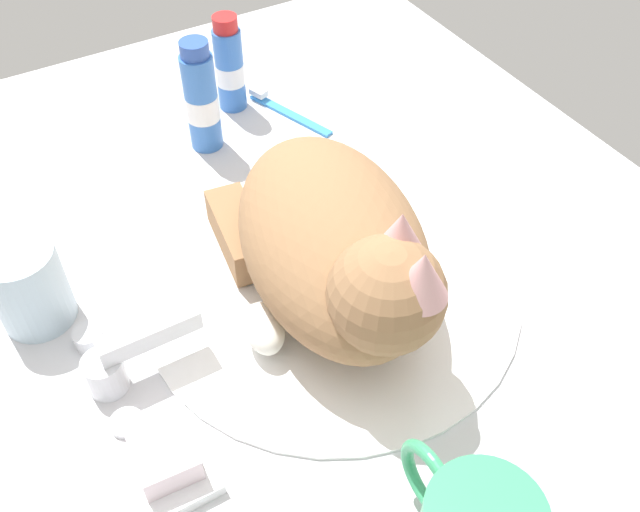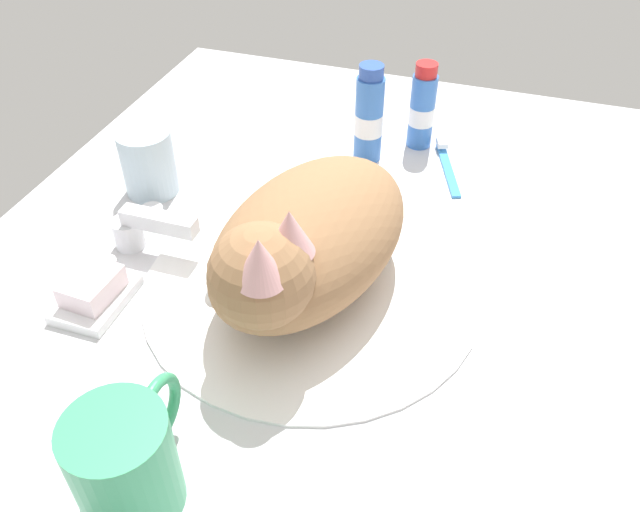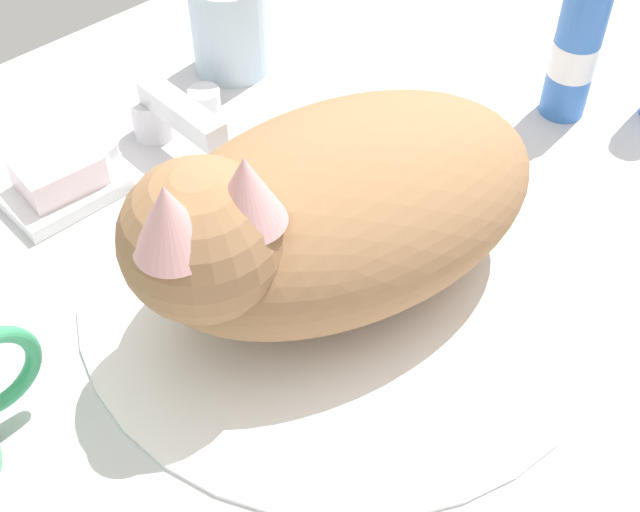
{
  "view_description": "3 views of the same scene",
  "coord_description": "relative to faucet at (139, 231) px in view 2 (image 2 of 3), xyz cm",
  "views": [
    {
      "loc": [
        -39.85,
        24.25,
        53.71
      ],
      "look_at": [
        -0.14,
        1.33,
        5.56
      ],
      "focal_mm": 40.01,
      "sensor_mm": 36.0,
      "label": 1
    },
    {
      "loc": [
        -49.64,
        -17.24,
        49.51
      ],
      "look_at": [
        -0.32,
        -1.05,
        4.92
      ],
      "focal_mm": 36.41,
      "sensor_mm": 36.0,
      "label": 2
    },
    {
      "loc": [
        -28.94,
        -28.44,
        44.92
      ],
      "look_at": [
        -2.56,
        -0.33,
        4.42
      ],
      "focal_mm": 47.56,
      "sensor_mm": 36.0,
      "label": 3
    }
  ],
  "objects": [
    {
      "name": "faucet",
      "position": [
        0.0,
        0.0,
        0.0
      ],
      "size": [
        13.45,
        10.9,
        5.64
      ],
      "color": "silver",
      "rests_on": "ground_plane"
    },
    {
      "name": "mouthwash_bottle",
      "position": [
        33.57,
        -26.44,
        3.27
      ],
      "size": [
        3.63,
        3.63,
        12.47
      ],
      "color": "#3870C6",
      "rests_on": "ground_plane"
    },
    {
      "name": "toothbrush",
      "position": [
        28.73,
        -31.46,
        -1.98
      ],
      "size": [
        12.89,
        5.65,
        1.6
      ],
      "color": "#388CD8",
      "rests_on": "ground_plane"
    },
    {
      "name": "coffee_mug",
      "position": [
        -28.18,
        -15.86,
        2.48
      ],
      "size": [
        12.64,
        8.15,
        9.98
      ],
      "color": "#389966",
      "rests_on": "ground_plane"
    },
    {
      "name": "sink_basin",
      "position": [
        0.0,
        -21.33,
        -2.15
      ],
      "size": [
        37.28,
        37.28,
        0.72
      ],
      "primitive_type": "cylinder",
      "color": "white",
      "rests_on": "ground_plane"
    },
    {
      "name": "cat",
      "position": [
        -1.7,
        -20.96,
        4.92
      ],
      "size": [
        31.83,
        22.47,
        16.0
      ],
      "color": "#936B47",
      "rests_on": "sink_basin"
    },
    {
      "name": "rinse_cup",
      "position": [
        11.0,
        4.62,
        1.84
      ],
      "size": [
        6.88,
        6.88,
        8.69
      ],
      "color": "silver",
      "rests_on": "ground_plane"
    },
    {
      "name": "soap_dish",
      "position": [
        -9.81,
        -0.12,
        -1.91
      ],
      "size": [
        9.0,
        6.4,
        1.2
      ],
      "primitive_type": "cube",
      "color": "white",
      "rests_on": "ground_plane"
    },
    {
      "name": "toothpaste_bottle",
      "position": [
        27.73,
        -20.19,
        3.95
      ],
      "size": [
        3.93,
        3.93,
        13.85
      ],
      "color": "#3870C6",
      "rests_on": "ground_plane"
    },
    {
      "name": "ground_plane",
      "position": [
        0.0,
        -21.33,
        -4.01
      ],
      "size": [
        110.0,
        82.5,
        3.0
      ],
      "primitive_type": "cube",
      "color": "silver"
    },
    {
      "name": "soap_bar",
      "position": [
        -9.81,
        -0.12,
        -0.01
      ],
      "size": [
        6.34,
        5.05,
        2.59
      ],
      "primitive_type": "cube",
      "rotation": [
        0.0,
        0.0,
        -0.07
      ],
      "color": "silver",
      "rests_on": "soap_dish"
    }
  ]
}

